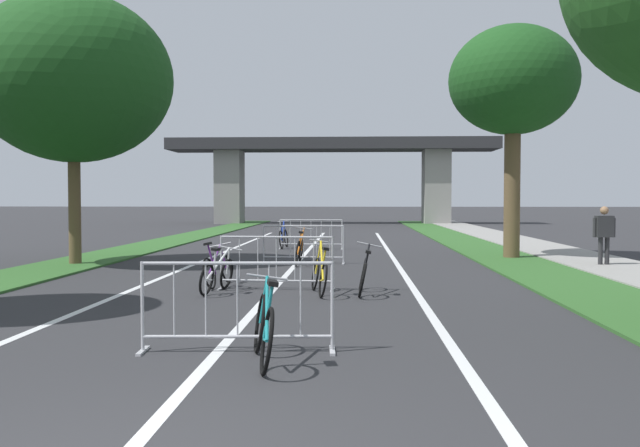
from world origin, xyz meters
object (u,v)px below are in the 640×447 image
object	(u,v)px
crowd_barrier_nearest	(237,307)
bicycle_black_3	(363,275)
crowd_barrier_fourth	(311,234)
bicycle_orange_1	(300,251)
tree_left_oak_mid	(73,79)
pedestrian_strolling	(604,230)
bicycle_teal_2	(264,328)
bicycle_yellow_0	(320,274)
bicycle_blue_5	(283,238)
tree_right_cypress_far	(513,82)
bicycle_white_4	(217,275)
bicycle_purple_6	(217,268)
crowd_barrier_second	(276,263)
crowd_barrier_third	(303,245)

from	to	relation	value
crowd_barrier_nearest	bicycle_black_3	world-z (taller)	crowd_barrier_nearest
crowd_barrier_fourth	bicycle_orange_1	distance (m)	5.68
tree_left_oak_mid	pedestrian_strolling	distance (m)	14.45
crowd_barrier_nearest	bicycle_teal_2	xyz separation A→B (m)	(0.37, -0.52, -0.14)
crowd_barrier_nearest	bicycle_yellow_0	bearing A→B (deg)	81.59
crowd_barrier_fourth	bicycle_orange_1	world-z (taller)	crowd_barrier_fourth
bicycle_orange_1	bicycle_blue_5	world-z (taller)	bicycle_orange_1
crowd_barrier_fourth	bicycle_orange_1	xyz separation A→B (m)	(0.06, -5.68, -0.13)
tree_right_cypress_far	bicycle_white_4	world-z (taller)	tree_right_cypress_far
crowd_barrier_nearest	bicycle_teal_2	world-z (taller)	crowd_barrier_nearest
tree_left_oak_mid	bicycle_blue_5	distance (m)	9.38
tree_left_oak_mid	bicycle_blue_5	bearing A→B (deg)	53.10
bicycle_teal_2	bicycle_white_4	distance (m)	5.63
bicycle_black_3	bicycle_purple_6	bearing A→B (deg)	162.50
bicycle_yellow_0	pedestrian_strolling	world-z (taller)	pedestrian_strolling
crowd_barrier_nearest	crowd_barrier_fourth	size ratio (longest dim) A/B	1.00
bicycle_black_3	pedestrian_strolling	distance (m)	8.16
bicycle_white_4	tree_left_oak_mid	bearing A→B (deg)	144.40
crowd_barrier_nearest	bicycle_yellow_0	world-z (taller)	crowd_barrier_nearest
bicycle_teal_2	bicycle_blue_5	size ratio (longest dim) A/B	1.03
tree_left_oak_mid	bicycle_orange_1	bearing A→B (deg)	2.96
tree_left_oak_mid	bicycle_purple_6	bearing A→B (deg)	-41.46
bicycle_orange_1	bicycle_white_4	bearing A→B (deg)	-100.81
tree_left_oak_mid	bicycle_orange_1	xyz separation A→B (m)	(6.00, 0.31, -4.57)
crowd_barrier_second	bicycle_orange_1	bearing A→B (deg)	89.39
crowd_barrier_nearest	bicycle_blue_5	distance (m)	16.54
bicycle_orange_1	bicycle_yellow_0	bearing A→B (deg)	-80.58
crowd_barrier_second	crowd_barrier_fourth	distance (m)	10.63
bicycle_teal_2	pedestrian_strolling	distance (m)	12.88
bicycle_teal_2	bicycle_black_3	world-z (taller)	bicycle_black_3
crowd_barrier_third	bicycle_purple_6	size ratio (longest dim) A/B	1.32
crowd_barrier_third	bicycle_black_3	distance (m)	6.01
crowd_barrier_nearest	bicycle_purple_6	world-z (taller)	crowd_barrier_nearest
bicycle_yellow_0	tree_left_oak_mid	bearing A→B (deg)	131.96
bicycle_blue_5	bicycle_purple_6	size ratio (longest dim) A/B	0.95
crowd_barrier_fourth	bicycle_black_3	bearing A→B (deg)	-81.39
bicycle_white_4	bicycle_purple_6	size ratio (longest dim) A/B	0.93
bicycle_yellow_0	bicycle_orange_1	distance (m)	5.55
bicycle_blue_5	bicycle_orange_1	bearing A→B (deg)	-75.89
crowd_barrier_nearest	pedestrian_strolling	xyz separation A→B (m)	(7.78, 10.01, 0.44)
tree_right_cypress_far	crowd_barrier_nearest	world-z (taller)	tree_right_cypress_far
bicycle_orange_1	bicycle_teal_2	bearing A→B (deg)	-86.45
bicycle_orange_1	bicycle_teal_2	size ratio (longest dim) A/B	1.04
bicycle_teal_2	bicycle_orange_1	bearing A→B (deg)	80.66
bicycle_teal_2	bicycle_white_4	xyz separation A→B (m)	(-1.61, 5.39, -0.04)
bicycle_yellow_0	crowd_barrier_fourth	bearing A→B (deg)	83.69
crowd_barrier_third	bicycle_purple_6	bearing A→B (deg)	-106.03
crowd_barrier_second	pedestrian_strolling	distance (m)	9.24
bicycle_orange_1	bicycle_purple_6	size ratio (longest dim) A/B	1.01
bicycle_blue_5	crowd_barrier_third	bearing A→B (deg)	-74.60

